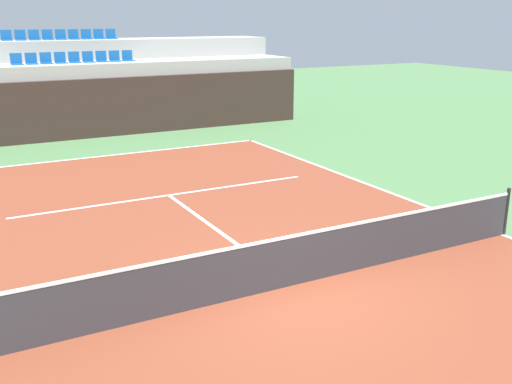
% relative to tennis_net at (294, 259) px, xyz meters
% --- Properties ---
extents(ground_plane, '(80.00, 80.00, 0.00)m').
position_rel_tennis_net_xyz_m(ground_plane, '(0.00, 0.00, -0.51)').
color(ground_plane, '#477042').
extents(court_surface, '(11.00, 24.00, 0.01)m').
position_rel_tennis_net_xyz_m(court_surface, '(0.00, 0.00, -0.50)').
color(court_surface, brown).
rests_on(court_surface, ground_plane).
extents(baseline_far, '(11.00, 0.10, 0.00)m').
position_rel_tennis_net_xyz_m(baseline_far, '(0.00, 11.95, -0.50)').
color(baseline_far, white).
rests_on(baseline_far, court_surface).
extents(sideline_right, '(0.10, 24.00, 0.00)m').
position_rel_tennis_net_xyz_m(sideline_right, '(5.45, 0.00, -0.50)').
color(sideline_right, white).
rests_on(sideline_right, court_surface).
extents(service_line_far, '(8.26, 0.10, 0.00)m').
position_rel_tennis_net_xyz_m(service_line_far, '(0.00, 6.40, -0.50)').
color(service_line_far, white).
rests_on(service_line_far, court_surface).
extents(centre_service_line, '(0.10, 6.40, 0.00)m').
position_rel_tennis_net_xyz_m(centre_service_line, '(0.00, 3.20, -0.50)').
color(centre_service_line, white).
rests_on(centre_service_line, court_surface).
extents(back_wall, '(19.07, 0.30, 2.32)m').
position_rel_tennis_net_xyz_m(back_wall, '(0.00, 15.52, 0.65)').
color(back_wall, '#33231E').
rests_on(back_wall, ground_plane).
extents(stands_tier_lower, '(19.07, 2.40, 2.86)m').
position_rel_tennis_net_xyz_m(stands_tier_lower, '(0.00, 16.87, 0.92)').
color(stands_tier_lower, '#9E9E99').
rests_on(stands_tier_lower, ground_plane).
extents(stands_tier_upper, '(19.07, 2.40, 3.69)m').
position_rel_tennis_net_xyz_m(stands_tier_upper, '(0.00, 19.27, 1.34)').
color(stands_tier_upper, '#9E9E99').
rests_on(stands_tier_upper, ground_plane).
extents(seating_row_lower, '(4.88, 0.44, 0.44)m').
position_rel_tennis_net_xyz_m(seating_row_lower, '(-0.00, 16.97, 2.48)').
color(seating_row_lower, '#145193').
rests_on(seating_row_lower, stands_tier_lower).
extents(seating_row_upper, '(4.88, 0.44, 0.44)m').
position_rel_tennis_net_xyz_m(seating_row_upper, '(-0.00, 19.37, 3.31)').
color(seating_row_upper, '#145193').
rests_on(seating_row_upper, stands_tier_upper).
extents(tennis_net, '(11.08, 0.08, 1.07)m').
position_rel_tennis_net_xyz_m(tennis_net, '(0.00, 0.00, 0.00)').
color(tennis_net, black).
rests_on(tennis_net, court_surface).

